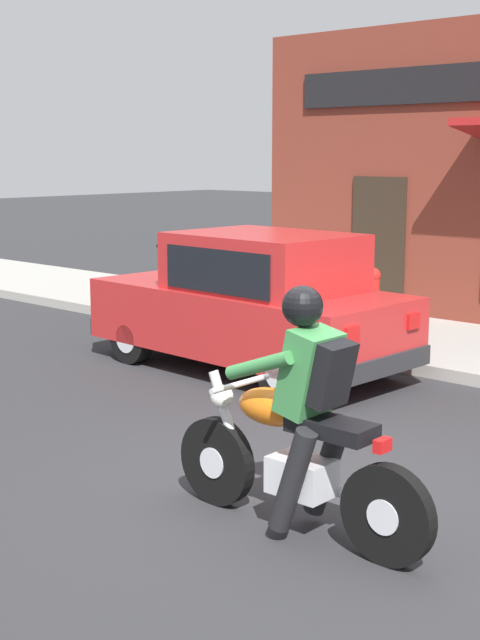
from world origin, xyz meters
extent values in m
plane|color=#2B2B2D|center=(0.00, 0.00, 0.00)|extent=(80.00, 80.00, 0.00)
cube|color=#9E9B93|center=(4.81, 3.00, 0.07)|extent=(2.60, 22.00, 0.14)
cube|color=#2D2319|center=(6.09, 3.67, 1.05)|extent=(0.04, 0.90, 2.10)
cylinder|color=black|center=(-0.61, 0.55, 0.31)|extent=(0.10, 0.62, 0.62)
cylinder|color=silver|center=(-0.61, 0.55, 0.31)|extent=(0.12, 0.22, 0.22)
cylinder|color=black|center=(-0.62, -0.85, 0.31)|extent=(0.10, 0.62, 0.62)
cylinder|color=silver|center=(-0.62, -0.85, 0.31)|extent=(0.12, 0.22, 0.22)
cube|color=silver|center=(-0.62, -0.20, 0.39)|extent=(0.28, 0.40, 0.24)
ellipsoid|color=orange|center=(-0.61, 0.05, 0.80)|extent=(0.30, 0.52, 0.24)
cube|color=black|center=(-0.62, -0.43, 0.76)|extent=(0.26, 0.56, 0.10)
cylinder|color=silver|center=(-0.61, 0.45, 0.62)|extent=(0.07, 0.33, 0.68)
cylinder|color=silver|center=(-0.61, 0.33, 0.91)|extent=(0.56, 0.04, 0.04)
sphere|color=silver|center=(-0.61, 0.50, 0.79)|extent=(0.16, 0.16, 0.16)
cylinder|color=silver|center=(-0.46, -0.60, 0.29)|extent=(0.08, 0.55, 0.08)
cube|color=red|center=(-0.62, -0.80, 0.73)|extent=(0.12, 0.06, 0.08)
cylinder|color=black|center=(-0.80, -0.27, 0.43)|extent=(0.14, 0.35, 0.71)
cylinder|color=black|center=(-0.44, -0.27, 0.43)|extent=(0.14, 0.35, 0.71)
cube|color=#387F42|center=(-0.62, -0.25, 1.08)|extent=(0.34, 0.33, 0.57)
cylinder|color=#387F42|center=(-0.82, -0.01, 1.12)|extent=(0.09, 0.52, 0.26)
cylinder|color=#387F42|center=(-0.42, -0.01, 1.12)|extent=(0.09, 0.52, 0.26)
sphere|color=black|center=(-0.62, -0.19, 1.49)|extent=(0.26, 0.26, 0.26)
cube|color=black|center=(-0.62, -0.41, 1.10)|extent=(0.28, 0.24, 0.42)
cylinder|color=black|center=(1.82, 4.24, 0.30)|extent=(0.21, 0.61, 0.60)
cylinder|color=silver|center=(1.82, 4.24, 0.30)|extent=(0.21, 0.34, 0.33)
cylinder|color=black|center=(3.25, 4.18, 0.30)|extent=(0.21, 0.61, 0.60)
cylinder|color=silver|center=(3.25, 4.18, 0.30)|extent=(0.21, 0.34, 0.33)
cylinder|color=black|center=(1.71, 1.84, 0.30)|extent=(0.21, 0.61, 0.60)
cylinder|color=silver|center=(1.71, 1.84, 0.30)|extent=(0.21, 0.34, 0.33)
cylinder|color=black|center=(3.14, 1.78, 0.30)|extent=(0.21, 0.61, 0.60)
cylinder|color=silver|center=(3.14, 1.78, 0.30)|extent=(0.21, 0.34, 0.33)
cube|color=red|center=(2.48, 3.01, 0.60)|extent=(1.81, 3.77, 0.70)
cube|color=red|center=(2.47, 2.76, 1.24)|extent=(1.52, 1.96, 0.66)
cube|color=black|center=(2.51, 3.63, 1.19)|extent=(1.34, 0.41, 0.51)
cube|color=black|center=(1.74, 2.79, 1.22)|extent=(0.10, 1.52, 0.46)
cube|color=black|center=(3.19, 2.73, 1.22)|extent=(0.10, 1.52, 0.46)
cube|color=silver|center=(2.06, 4.89, 0.72)|extent=(0.24, 0.05, 0.14)
cube|color=red|center=(1.89, 1.17, 0.74)|extent=(0.20, 0.05, 0.16)
cube|color=silver|center=(3.07, 4.84, 0.72)|extent=(0.24, 0.05, 0.14)
cube|color=red|center=(2.90, 1.13, 0.74)|extent=(0.20, 0.05, 0.16)
cube|color=#28282B|center=(2.56, 4.84, 0.35)|extent=(1.61, 0.19, 0.20)
cube|color=#28282B|center=(2.40, 1.18, 0.35)|extent=(1.61, 0.19, 0.20)
cylinder|color=red|center=(4.44, 2.65, 0.22)|extent=(0.24, 0.24, 0.16)
cylinder|color=red|center=(4.44, 2.65, 0.59)|extent=(0.18, 0.18, 0.58)
sphere|color=red|center=(4.44, 2.65, 0.92)|extent=(0.20, 0.20, 0.20)
cylinder|color=red|center=(4.31, 2.65, 0.64)|extent=(0.10, 0.08, 0.08)
cylinder|color=red|center=(4.57, 2.65, 0.64)|extent=(0.10, 0.08, 0.08)
cylinder|color=#514C47|center=(4.17, 5.04, 0.59)|extent=(0.52, 0.52, 0.90)
cylinder|color=black|center=(4.17, 5.04, 1.08)|extent=(0.56, 0.56, 0.08)
camera|label=1|loc=(-4.90, -3.54, 2.41)|focal=50.00mm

